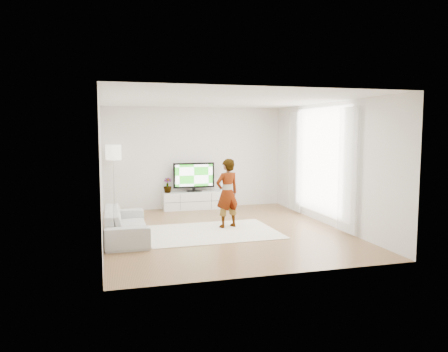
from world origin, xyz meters
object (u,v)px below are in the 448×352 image
object	(u,v)px
sofa	(126,224)
television	(194,176)
floor_lamp	(113,156)
media_console	(194,200)
rug	(211,232)
player	(227,193)

from	to	relation	value
sofa	television	bearing A→B (deg)	-33.02
television	sofa	xyz separation A→B (m)	(-1.98, -2.92, -0.61)
floor_lamp	sofa	bearing A→B (deg)	-86.95
media_console	rug	xyz separation A→B (m)	(-0.21, -2.84, -0.24)
sofa	media_console	bearing A→B (deg)	-33.27
media_console	rug	bearing A→B (deg)	-94.24
television	rug	world-z (taller)	television
rug	player	world-z (taller)	player
player	media_console	bearing A→B (deg)	-100.69
media_console	player	xyz separation A→B (m)	(0.24, -2.48, 0.54)
media_console	floor_lamp	world-z (taller)	floor_lamp
player	floor_lamp	world-z (taller)	floor_lamp
sofa	floor_lamp	xyz separation A→B (m)	(-0.15, 2.83, 1.21)
television	sofa	size ratio (longest dim) A/B	0.55
media_console	rug	size ratio (longest dim) A/B	0.63
television	rug	size ratio (longest dim) A/B	0.41
rug	floor_lamp	bearing A→B (deg)	124.77
media_console	sofa	size ratio (longest dim) A/B	0.83
rug	sofa	distance (m)	1.80
rug	floor_lamp	size ratio (longest dim) A/B	1.54
television	rug	bearing A→B (deg)	-94.20
rug	media_console	bearing A→B (deg)	85.76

